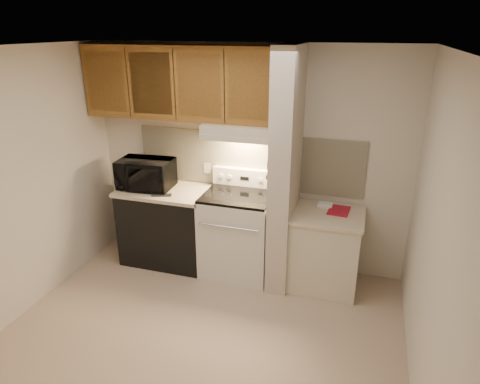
% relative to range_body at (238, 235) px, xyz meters
% --- Properties ---
extents(floor, '(3.60, 3.60, 0.00)m').
position_rel_range_body_xyz_m(floor, '(0.00, -1.16, -0.46)').
color(floor, tan).
rests_on(floor, ground).
extents(ceiling, '(3.60, 3.60, 0.00)m').
position_rel_range_body_xyz_m(ceiling, '(0.00, -1.16, 2.04)').
color(ceiling, white).
rests_on(ceiling, wall_back).
extents(wall_back, '(3.60, 2.50, 0.02)m').
position_rel_range_body_xyz_m(wall_back, '(0.00, 0.34, 0.79)').
color(wall_back, beige).
rests_on(wall_back, floor).
extents(wall_left, '(0.02, 3.00, 2.50)m').
position_rel_range_body_xyz_m(wall_left, '(-1.80, -1.16, 0.79)').
color(wall_left, beige).
rests_on(wall_left, floor).
extents(wall_right, '(0.02, 3.00, 2.50)m').
position_rel_range_body_xyz_m(wall_right, '(1.80, -1.16, 0.79)').
color(wall_right, beige).
rests_on(wall_right, floor).
extents(backsplash, '(2.60, 0.02, 0.63)m').
position_rel_range_body_xyz_m(backsplash, '(0.00, 0.33, 0.78)').
color(backsplash, '#F9F0C8').
rests_on(backsplash, wall_back).
extents(range_body, '(0.76, 0.65, 0.92)m').
position_rel_range_body_xyz_m(range_body, '(0.00, 0.00, 0.00)').
color(range_body, silver).
rests_on(range_body, floor).
extents(oven_window, '(0.50, 0.01, 0.30)m').
position_rel_range_body_xyz_m(oven_window, '(0.00, -0.32, 0.04)').
color(oven_window, black).
rests_on(oven_window, range_body).
extents(oven_handle, '(0.65, 0.02, 0.02)m').
position_rel_range_body_xyz_m(oven_handle, '(0.00, -0.35, 0.26)').
color(oven_handle, silver).
rests_on(oven_handle, range_body).
extents(cooktop, '(0.74, 0.64, 0.03)m').
position_rel_range_body_xyz_m(cooktop, '(0.00, 0.00, 0.48)').
color(cooktop, black).
rests_on(cooktop, range_body).
extents(range_backguard, '(0.76, 0.08, 0.20)m').
position_rel_range_body_xyz_m(range_backguard, '(0.00, 0.28, 0.59)').
color(range_backguard, silver).
rests_on(range_backguard, range_body).
extents(range_display, '(0.10, 0.01, 0.04)m').
position_rel_range_body_xyz_m(range_display, '(0.00, 0.24, 0.59)').
color(range_display, black).
rests_on(range_display, range_backguard).
extents(range_knob_left_outer, '(0.05, 0.02, 0.05)m').
position_rel_range_body_xyz_m(range_knob_left_outer, '(-0.28, 0.24, 0.59)').
color(range_knob_left_outer, silver).
rests_on(range_knob_left_outer, range_backguard).
extents(range_knob_left_inner, '(0.05, 0.02, 0.05)m').
position_rel_range_body_xyz_m(range_knob_left_inner, '(-0.18, 0.24, 0.59)').
color(range_knob_left_inner, silver).
rests_on(range_knob_left_inner, range_backguard).
extents(range_knob_right_inner, '(0.05, 0.02, 0.05)m').
position_rel_range_body_xyz_m(range_knob_right_inner, '(0.18, 0.24, 0.59)').
color(range_knob_right_inner, silver).
rests_on(range_knob_right_inner, range_backguard).
extents(range_knob_right_outer, '(0.05, 0.02, 0.05)m').
position_rel_range_body_xyz_m(range_knob_right_outer, '(0.28, 0.24, 0.59)').
color(range_knob_right_outer, silver).
rests_on(range_knob_right_outer, range_backguard).
extents(dishwasher_front, '(1.00, 0.63, 0.87)m').
position_rel_range_body_xyz_m(dishwasher_front, '(-0.88, 0.01, -0.03)').
color(dishwasher_front, black).
rests_on(dishwasher_front, floor).
extents(left_countertop, '(1.04, 0.67, 0.04)m').
position_rel_range_body_xyz_m(left_countertop, '(-0.88, 0.01, 0.43)').
color(left_countertop, beige).
rests_on(left_countertop, dishwasher_front).
extents(spoon_rest, '(0.23, 0.13, 0.01)m').
position_rel_range_body_xyz_m(spoon_rest, '(-0.82, -0.19, 0.46)').
color(spoon_rest, black).
rests_on(spoon_rest, left_countertop).
extents(teal_jar, '(0.11, 0.11, 0.10)m').
position_rel_range_body_xyz_m(teal_jar, '(-1.23, 0.23, 0.50)').
color(teal_jar, '#236B61').
rests_on(teal_jar, left_countertop).
extents(outlet, '(0.08, 0.01, 0.12)m').
position_rel_range_body_xyz_m(outlet, '(-0.48, 0.32, 0.64)').
color(outlet, beige).
rests_on(outlet, backsplash).
extents(microwave, '(0.63, 0.45, 0.33)m').
position_rel_range_body_xyz_m(microwave, '(-1.10, -0.01, 0.62)').
color(microwave, black).
rests_on(microwave, left_countertop).
extents(partition_pillar, '(0.22, 0.70, 2.50)m').
position_rel_range_body_xyz_m(partition_pillar, '(0.51, -0.01, 0.79)').
color(partition_pillar, beige).
rests_on(partition_pillar, floor).
extents(pillar_trim, '(0.01, 0.70, 0.04)m').
position_rel_range_body_xyz_m(pillar_trim, '(0.39, -0.01, 0.84)').
color(pillar_trim, brown).
rests_on(pillar_trim, partition_pillar).
extents(knife_strip, '(0.02, 0.42, 0.04)m').
position_rel_range_body_xyz_m(knife_strip, '(0.39, -0.06, 0.86)').
color(knife_strip, black).
rests_on(knife_strip, partition_pillar).
extents(knife_blade_a, '(0.01, 0.03, 0.16)m').
position_rel_range_body_xyz_m(knife_blade_a, '(0.38, -0.22, 0.76)').
color(knife_blade_a, silver).
rests_on(knife_blade_a, knife_strip).
extents(knife_handle_a, '(0.02, 0.02, 0.10)m').
position_rel_range_body_xyz_m(knife_handle_a, '(0.38, -0.22, 0.91)').
color(knife_handle_a, black).
rests_on(knife_handle_a, knife_strip).
extents(knife_blade_b, '(0.01, 0.04, 0.18)m').
position_rel_range_body_xyz_m(knife_blade_b, '(0.38, -0.13, 0.75)').
color(knife_blade_b, silver).
rests_on(knife_blade_b, knife_strip).
extents(knife_handle_b, '(0.02, 0.02, 0.10)m').
position_rel_range_body_xyz_m(knife_handle_b, '(0.38, -0.13, 0.91)').
color(knife_handle_b, black).
rests_on(knife_handle_b, knife_strip).
extents(knife_blade_c, '(0.01, 0.04, 0.20)m').
position_rel_range_body_xyz_m(knife_blade_c, '(0.38, -0.04, 0.74)').
color(knife_blade_c, silver).
rests_on(knife_blade_c, knife_strip).
extents(knife_handle_c, '(0.02, 0.02, 0.10)m').
position_rel_range_body_xyz_m(knife_handle_c, '(0.38, -0.06, 0.91)').
color(knife_handle_c, black).
rests_on(knife_handle_c, knife_strip).
extents(knife_blade_d, '(0.01, 0.04, 0.16)m').
position_rel_range_body_xyz_m(knife_blade_d, '(0.38, 0.03, 0.76)').
color(knife_blade_d, silver).
rests_on(knife_blade_d, knife_strip).
extents(knife_handle_d, '(0.02, 0.02, 0.10)m').
position_rel_range_body_xyz_m(knife_handle_d, '(0.38, 0.03, 0.91)').
color(knife_handle_d, black).
rests_on(knife_handle_d, knife_strip).
extents(knife_blade_e, '(0.01, 0.04, 0.18)m').
position_rel_range_body_xyz_m(knife_blade_e, '(0.38, 0.11, 0.75)').
color(knife_blade_e, silver).
rests_on(knife_blade_e, knife_strip).
extents(knife_handle_e, '(0.02, 0.02, 0.10)m').
position_rel_range_body_xyz_m(knife_handle_e, '(0.38, 0.09, 0.91)').
color(knife_handle_e, black).
rests_on(knife_handle_e, knife_strip).
extents(oven_mitt, '(0.03, 0.10, 0.23)m').
position_rel_range_body_xyz_m(oven_mitt, '(0.38, 0.17, 0.73)').
color(oven_mitt, gray).
rests_on(oven_mitt, partition_pillar).
extents(right_cab_base, '(0.70, 0.60, 0.81)m').
position_rel_range_body_xyz_m(right_cab_base, '(0.97, -0.01, -0.06)').
color(right_cab_base, beige).
rests_on(right_cab_base, floor).
extents(right_countertop, '(0.74, 0.64, 0.04)m').
position_rel_range_body_xyz_m(right_countertop, '(0.97, -0.01, 0.37)').
color(right_countertop, beige).
rests_on(right_countertop, right_cab_base).
extents(red_folder, '(0.23, 0.30, 0.01)m').
position_rel_range_body_xyz_m(red_folder, '(1.07, 0.09, 0.39)').
color(red_folder, '#AB152A').
rests_on(red_folder, right_countertop).
extents(white_box, '(0.16, 0.11, 0.04)m').
position_rel_range_body_xyz_m(white_box, '(0.92, 0.17, 0.41)').
color(white_box, white).
rests_on(white_box, right_countertop).
extents(range_hood, '(0.78, 0.44, 0.15)m').
position_rel_range_body_xyz_m(range_hood, '(0.00, 0.12, 1.17)').
color(range_hood, beige).
rests_on(range_hood, upper_cabinets).
extents(hood_lip, '(0.78, 0.04, 0.06)m').
position_rel_range_body_xyz_m(hood_lip, '(0.00, -0.08, 1.12)').
color(hood_lip, beige).
rests_on(hood_lip, range_hood).
extents(upper_cabinets, '(2.18, 0.33, 0.77)m').
position_rel_range_body_xyz_m(upper_cabinets, '(-0.69, 0.17, 1.62)').
color(upper_cabinets, brown).
rests_on(upper_cabinets, wall_back).
extents(cab_door_a, '(0.46, 0.01, 0.63)m').
position_rel_range_body_xyz_m(cab_door_a, '(-1.51, 0.01, 1.62)').
color(cab_door_a, brown).
rests_on(cab_door_a, upper_cabinets).
extents(cab_gap_a, '(0.01, 0.01, 0.73)m').
position_rel_range_body_xyz_m(cab_gap_a, '(-1.23, 0.01, 1.62)').
color(cab_gap_a, black).
rests_on(cab_gap_a, upper_cabinets).
extents(cab_door_b, '(0.46, 0.01, 0.63)m').
position_rel_range_body_xyz_m(cab_door_b, '(-0.96, 0.01, 1.62)').
color(cab_door_b, brown).
rests_on(cab_door_b, upper_cabinets).
extents(cab_gap_b, '(0.01, 0.01, 0.73)m').
position_rel_range_body_xyz_m(cab_gap_b, '(-0.69, 0.01, 1.62)').
color(cab_gap_b, black).
rests_on(cab_gap_b, upper_cabinets).
extents(cab_door_c, '(0.46, 0.01, 0.63)m').
position_rel_range_body_xyz_m(cab_door_c, '(-0.42, 0.01, 1.62)').
color(cab_door_c, brown).
rests_on(cab_door_c, upper_cabinets).
extents(cab_gap_c, '(0.01, 0.01, 0.73)m').
position_rel_range_body_xyz_m(cab_gap_c, '(-0.14, 0.01, 1.62)').
color(cab_gap_c, black).
rests_on(cab_gap_c, upper_cabinets).
extents(cab_door_d, '(0.46, 0.01, 0.63)m').
position_rel_range_body_xyz_m(cab_door_d, '(0.13, 0.01, 1.62)').
color(cab_door_d, brown).
rests_on(cab_door_d, upper_cabinets).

